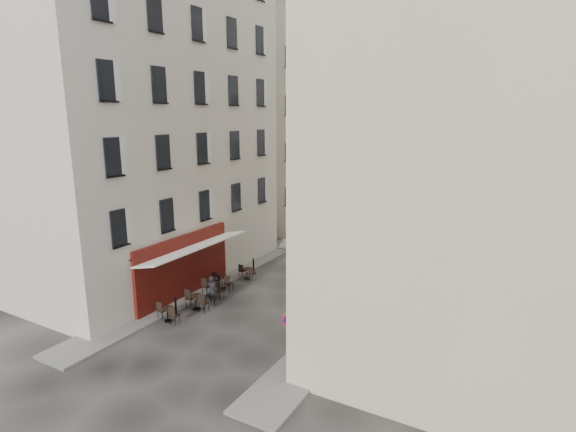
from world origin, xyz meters
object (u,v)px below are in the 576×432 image
Objects in this scene: bistro_table_a at (168,313)px; bistro_table_b at (197,300)px; no_parking_sign at (290,332)px; pedestrian at (212,291)px.

bistro_table_b reaches higher than bistro_table_a.
bistro_table_b is (-7.05, 2.90, -1.32)m from no_parking_sign.
bistro_table_a is 2.67m from pedestrian.
no_parking_sign is at bearing 153.91° from pedestrian.
bistro_table_a is 0.80× the size of pedestrian.
bistro_table_b is at bearing 143.43° from no_parking_sign.
no_parking_sign is at bearing -8.92° from bistro_table_a.
bistro_table_b is 0.94m from pedestrian.
bistro_table_b is at bearing 69.57° from pedestrian.
bistro_table_b is 0.87× the size of pedestrian.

